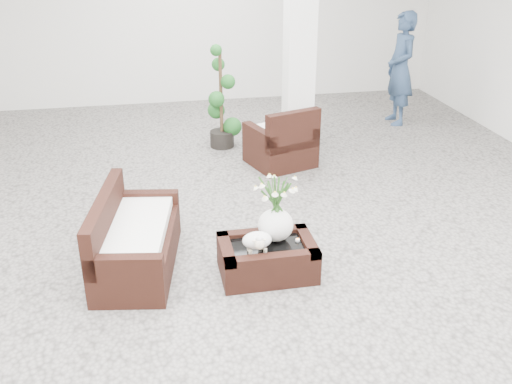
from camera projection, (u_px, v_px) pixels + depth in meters
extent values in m
plane|color=gray|center=(254.00, 241.00, 6.17)|extent=(11.00, 11.00, 0.00)
cube|color=white|center=(300.00, 27.00, 8.13)|extent=(0.40, 0.40, 3.50)
cube|color=black|center=(267.00, 259.00, 5.53)|extent=(0.90, 0.60, 0.31)
ellipsoid|color=white|center=(257.00, 242.00, 5.31)|extent=(0.28, 0.23, 0.21)
cylinder|color=white|center=(298.00, 240.00, 5.53)|extent=(0.04, 0.04, 0.03)
cube|color=black|center=(280.00, 135.00, 7.96)|extent=(1.00, 0.98, 0.85)
cube|color=black|center=(136.00, 233.00, 5.55)|extent=(0.91, 1.52, 0.76)
imported|color=navy|center=(400.00, 69.00, 9.45)|extent=(0.46, 0.68, 1.84)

